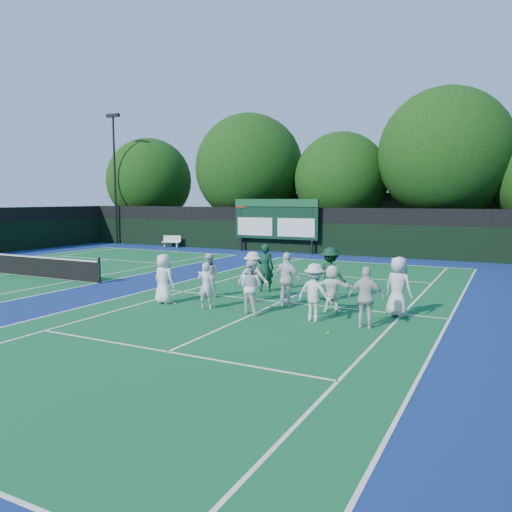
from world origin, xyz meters
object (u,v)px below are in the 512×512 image
at_px(tennis_net, 11,264).
at_px(coach_left, 265,268).
at_px(scoreboard, 275,220).
at_px(bench, 172,241).

distance_m(tennis_net, coach_left, 12.75).
bearing_deg(scoreboard, bench, -178.47).
bearing_deg(scoreboard, coach_left, -66.61).
bearing_deg(coach_left, scoreboard, -88.20).
bearing_deg(bench, scoreboard, 1.53).
distance_m(scoreboard, coach_left, 14.35).
bearing_deg(tennis_net, coach_left, 6.62).
distance_m(scoreboard, tennis_net, 16.26).
height_order(tennis_net, coach_left, coach_left).
bearing_deg(tennis_net, bench, 95.43).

